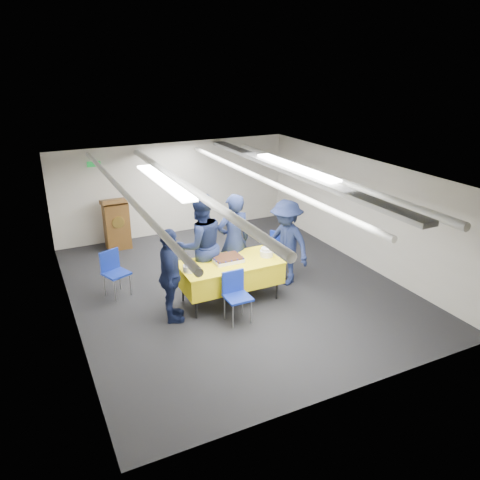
{
  "coord_description": "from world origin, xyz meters",
  "views": [
    {
      "loc": [
        -3.5,
        -7.49,
        4.22
      ],
      "look_at": [
        0.03,
        -0.2,
        1.05
      ],
      "focal_mm": 35.0,
      "sensor_mm": 36.0,
      "label": 1
    }
  ],
  "objects_px": {
    "chair_right": "(276,249)",
    "chair_near": "(236,291)",
    "sailor_a": "(234,241)",
    "sailor_b": "(200,245)",
    "serving_table": "(230,273)",
    "podium": "(117,223)",
    "sheet_cake": "(227,259)",
    "sailor_c": "(170,276)",
    "sailor_d": "(286,243)",
    "chair_left": "(113,268)"
  },
  "relations": [
    {
      "from": "chair_right",
      "to": "chair_near",
      "type": "bearing_deg",
      "value": -139.5
    },
    {
      "from": "sailor_a",
      "to": "sailor_b",
      "type": "xyz_separation_m",
      "value": [
        -0.71,
        -0.07,
        0.05
      ]
    },
    {
      "from": "serving_table",
      "to": "sailor_a",
      "type": "distance_m",
      "value": 0.74
    },
    {
      "from": "chair_near",
      "to": "podium",
      "type": "bearing_deg",
      "value": 104.92
    },
    {
      "from": "sheet_cake",
      "to": "chair_right",
      "type": "height_order",
      "value": "chair_right"
    },
    {
      "from": "serving_table",
      "to": "sailor_b",
      "type": "bearing_deg",
      "value": 128.42
    },
    {
      "from": "sailor_a",
      "to": "sailor_c",
      "type": "distance_m",
      "value": 1.69
    },
    {
      "from": "serving_table",
      "to": "sailor_d",
      "type": "distance_m",
      "value": 1.34
    },
    {
      "from": "sailor_b",
      "to": "sailor_c",
      "type": "bearing_deg",
      "value": 36.64
    },
    {
      "from": "sailor_a",
      "to": "chair_left",
      "type": "bearing_deg",
      "value": -15.4
    },
    {
      "from": "serving_table",
      "to": "sailor_d",
      "type": "height_order",
      "value": "sailor_d"
    },
    {
      "from": "serving_table",
      "to": "sailor_d",
      "type": "bearing_deg",
      "value": 8.43
    },
    {
      "from": "podium",
      "to": "chair_near",
      "type": "height_order",
      "value": "podium"
    },
    {
      "from": "sailor_b",
      "to": "podium",
      "type": "bearing_deg",
      "value": -76.53
    },
    {
      "from": "sheet_cake",
      "to": "sailor_d",
      "type": "bearing_deg",
      "value": 5.48
    },
    {
      "from": "sailor_b",
      "to": "chair_right",
      "type": "bearing_deg",
      "value": -176.6
    },
    {
      "from": "serving_table",
      "to": "sailor_d",
      "type": "xyz_separation_m",
      "value": [
        1.29,
        0.19,
        0.3
      ]
    },
    {
      "from": "sheet_cake",
      "to": "chair_left",
      "type": "height_order",
      "value": "chair_left"
    },
    {
      "from": "chair_left",
      "to": "sailor_a",
      "type": "height_order",
      "value": "sailor_a"
    },
    {
      "from": "serving_table",
      "to": "podium",
      "type": "height_order",
      "value": "podium"
    },
    {
      "from": "sailor_a",
      "to": "sailor_d",
      "type": "bearing_deg",
      "value": 160.78
    },
    {
      "from": "sailor_a",
      "to": "podium",
      "type": "bearing_deg",
      "value": -60.41
    },
    {
      "from": "chair_right",
      "to": "sailor_d",
      "type": "distance_m",
      "value": 0.6
    },
    {
      "from": "chair_right",
      "to": "sailor_a",
      "type": "xyz_separation_m",
      "value": [
        -1.04,
        -0.15,
        0.4
      ]
    },
    {
      "from": "sheet_cake",
      "to": "chair_near",
      "type": "relative_size",
      "value": 0.62
    },
    {
      "from": "sailor_b",
      "to": "sheet_cake",
      "type": "bearing_deg",
      "value": 127.48
    },
    {
      "from": "chair_left",
      "to": "sailor_c",
      "type": "height_order",
      "value": "sailor_c"
    },
    {
      "from": "chair_right",
      "to": "chair_left",
      "type": "distance_m",
      "value": 3.28
    },
    {
      "from": "sailor_b",
      "to": "sailor_c",
      "type": "xyz_separation_m",
      "value": [
        -0.81,
        -0.68,
        -0.16
      ]
    },
    {
      "from": "podium",
      "to": "sailor_d",
      "type": "relative_size",
      "value": 0.73
    },
    {
      "from": "serving_table",
      "to": "sailor_b",
      "type": "distance_m",
      "value": 0.74
    },
    {
      "from": "sailor_a",
      "to": "sheet_cake",
      "type": "bearing_deg",
      "value": 53.9
    },
    {
      "from": "chair_left",
      "to": "sailor_c",
      "type": "bearing_deg",
      "value": -63.63
    },
    {
      "from": "serving_table",
      "to": "sailor_a",
      "type": "relative_size",
      "value": 0.98
    },
    {
      "from": "chair_right",
      "to": "sailor_b",
      "type": "bearing_deg",
      "value": -173.09
    },
    {
      "from": "sheet_cake",
      "to": "sailor_b",
      "type": "relative_size",
      "value": 0.27
    },
    {
      "from": "chair_near",
      "to": "sailor_d",
      "type": "bearing_deg",
      "value": 29.63
    },
    {
      "from": "sailor_a",
      "to": "sailor_b",
      "type": "relative_size",
      "value": 0.95
    },
    {
      "from": "chair_near",
      "to": "chair_left",
      "type": "xyz_separation_m",
      "value": [
        -1.67,
        1.83,
        0.0
      ]
    },
    {
      "from": "sheet_cake",
      "to": "sailor_c",
      "type": "relative_size",
      "value": 0.32
    },
    {
      "from": "sailor_a",
      "to": "sailor_d",
      "type": "relative_size",
      "value": 1.09
    },
    {
      "from": "chair_near",
      "to": "chair_left",
      "type": "height_order",
      "value": "same"
    },
    {
      "from": "chair_right",
      "to": "sailor_c",
      "type": "relative_size",
      "value": 0.53
    },
    {
      "from": "sheet_cake",
      "to": "podium",
      "type": "relative_size",
      "value": 0.43
    },
    {
      "from": "serving_table",
      "to": "chair_right",
      "type": "relative_size",
      "value": 2.11
    },
    {
      "from": "serving_table",
      "to": "sheet_cake",
      "type": "relative_size",
      "value": 3.43
    },
    {
      "from": "serving_table",
      "to": "sheet_cake",
      "type": "distance_m",
      "value": 0.26
    },
    {
      "from": "podium",
      "to": "chair_right",
      "type": "bearing_deg",
      "value": -46.51
    },
    {
      "from": "podium",
      "to": "sailor_c",
      "type": "relative_size",
      "value": 0.76
    },
    {
      "from": "chair_near",
      "to": "sailor_d",
      "type": "distance_m",
      "value": 1.74
    }
  ]
}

